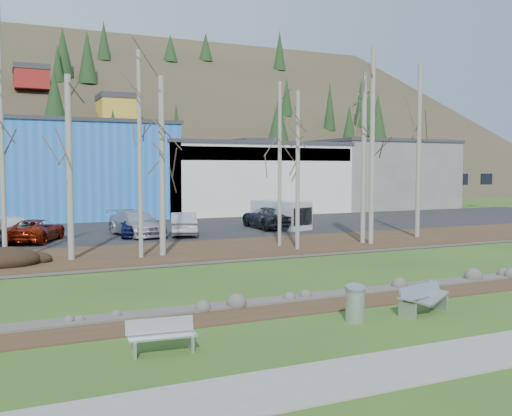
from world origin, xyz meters
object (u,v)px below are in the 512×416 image
van_white (282,215)px  car_2 (36,230)px  bench_intact (162,336)px  car_6 (269,217)px  bench_damaged (423,299)px  seagull (428,292)px  car_0 (7,227)px  car_5 (183,224)px  car_3 (136,223)px  car_4 (134,225)px  litter_bin (355,305)px

van_white → car_2: bearing=166.2°
bench_intact → car_6: bearing=64.5°
bench_damaged → van_white: size_ratio=0.42×
bench_damaged → seagull: (1.67, 1.66, -0.26)m
seagull → van_white: 20.82m
seagull → car_0: size_ratio=0.09×
car_5 → car_6: bearing=-151.9°
bench_damaged → car_5: car_5 is taller
car_3 → bench_intact: bearing=-112.3°
seagull → car_0: bearing=120.0°
van_white → car_3: bearing=164.3°
car_6 → car_0: bearing=1.8°
car_5 → car_6: car_6 is taller
seagull → car_3: car_3 is taller
car_3 → car_4: size_ratio=1.35×
bench_damaged → car_4: (-3.93, 21.72, 0.39)m
car_4 → car_2: bearing=-165.5°
litter_bin → car_3: car_3 is taller
bench_damaged → car_0: (-11.09, 22.56, 0.50)m
car_6 → van_white: (0.72, -0.64, 0.21)m
car_6 → van_white: van_white is taller
bench_intact → bench_damaged: 8.06m
car_2 → car_6: size_ratio=0.86×
bench_intact → litter_bin: 5.69m
bench_damaged → litter_bin: size_ratio=2.09×
litter_bin → car_4: 21.74m
car_4 → bench_intact: bearing=-90.0°
car_0 → van_white: van_white is taller
car_5 → litter_bin: bearing=101.0°
bench_intact → litter_bin: litter_bin is taller
car_2 → car_6: (15.32, 1.22, 0.10)m
car_4 → car_6: size_ratio=0.73×
car_0 → litter_bin: bearing=89.6°
bench_damaged → seagull: bearing=30.4°
van_white → car_5: bearing=171.3°
van_white → bench_damaged: bearing=-122.3°
seagull → car_5: car_5 is taller
bench_intact → car_6: (13.78, 22.91, 0.49)m
bench_intact → car_5: car_5 is taller
litter_bin → car_3: 21.87m
car_0 → car_2: 1.95m
car_0 → car_6: size_ratio=0.85×
car_2 → car_6: car_6 is taller
car_0 → car_6: bearing=158.4°
bench_intact → van_white: van_white is taller
car_3 → seagull: bearing=-86.4°
car_6 → car_4: bearing=6.7°
seagull → car_4: size_ratio=0.10×
car_3 → van_white: bearing=-11.1°
bench_damaged → van_white: bearing=59.1°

